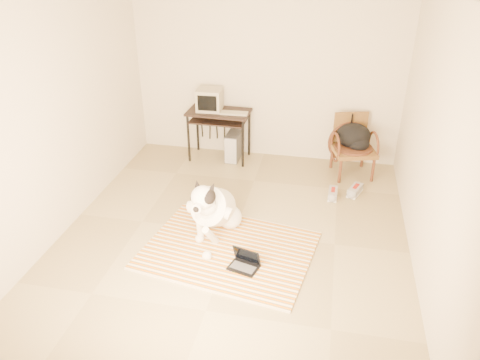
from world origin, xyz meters
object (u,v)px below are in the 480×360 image
(computer_desk, at_px, (219,118))
(rattan_chair, at_px, (353,146))
(dog, at_px, (214,209))
(backpack, at_px, (354,137))
(pc_tower, at_px, (234,146))
(laptop, at_px, (245,262))
(crt_monitor, at_px, (210,100))

(computer_desk, relative_size, rattan_chair, 1.09)
(dog, bearing_deg, backpack, 50.53)
(rattan_chair, bearing_deg, pc_tower, 175.55)
(laptop, height_order, rattan_chair, rattan_chair)
(backpack, bearing_deg, rattan_chair, -135.05)
(dog, height_order, crt_monitor, crt_monitor)
(dog, distance_m, pc_tower, 2.07)
(rattan_chair, distance_m, backpack, 0.13)
(laptop, distance_m, rattan_chair, 2.74)
(crt_monitor, height_order, pc_tower, crt_monitor)
(computer_desk, relative_size, crt_monitor, 2.53)
(crt_monitor, bearing_deg, backpack, -3.22)
(rattan_chair, bearing_deg, computer_desk, 177.42)
(laptop, distance_m, crt_monitor, 2.94)
(dog, distance_m, rattan_chair, 2.48)
(pc_tower, relative_size, rattan_chair, 0.54)
(dog, bearing_deg, rattan_chair, 50.56)
(dog, xyz_separation_m, backpack, (1.58, 1.92, 0.23))
(computer_desk, distance_m, pc_tower, 0.51)
(rattan_chair, bearing_deg, laptop, -113.89)
(laptop, bearing_deg, backpack, 66.02)
(crt_monitor, bearing_deg, laptop, -68.08)
(dog, bearing_deg, laptop, -49.67)
(laptop, distance_m, pc_tower, 2.71)
(crt_monitor, distance_m, backpack, 2.19)
(dog, relative_size, computer_desk, 1.24)
(pc_tower, xyz_separation_m, rattan_chair, (1.78, -0.14, 0.22))
(crt_monitor, height_order, rattan_chair, crt_monitor)
(computer_desk, xyz_separation_m, backpack, (2.01, -0.08, -0.10))
(computer_desk, xyz_separation_m, crt_monitor, (-0.14, 0.04, 0.27))
(dog, height_order, laptop, dog)
(laptop, distance_m, backpack, 2.77)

